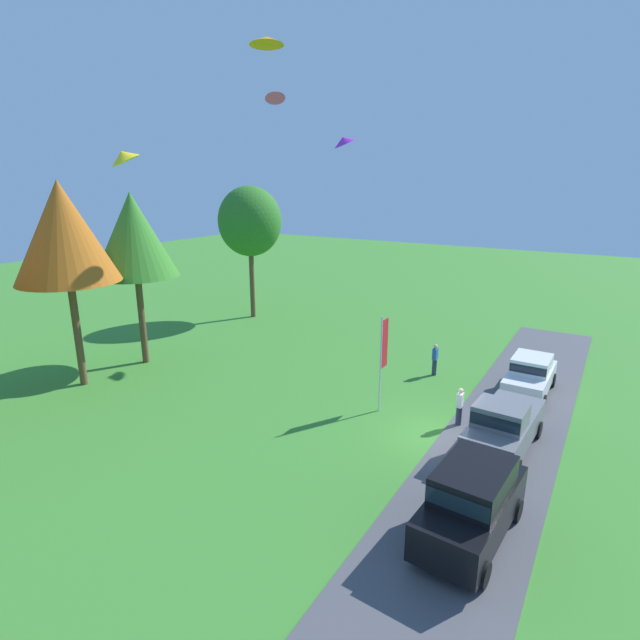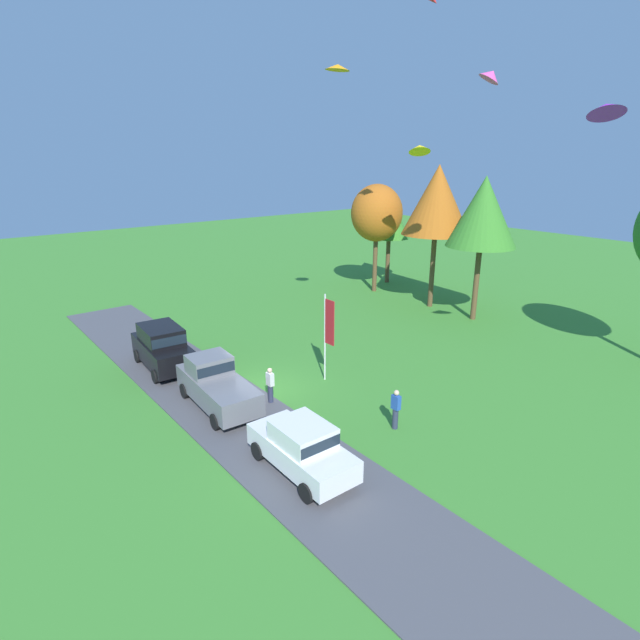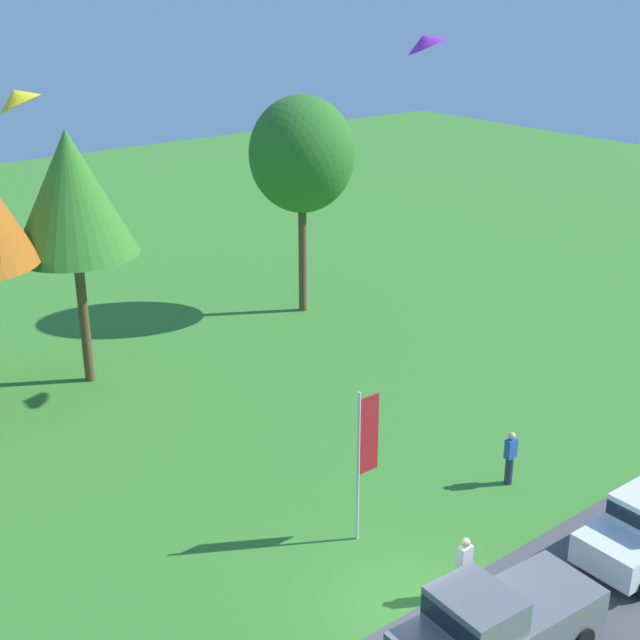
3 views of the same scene
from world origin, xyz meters
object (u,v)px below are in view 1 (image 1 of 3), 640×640
(car_pickup_near_entrance, at_px, (503,426))
(car_sedan_by_flagpole, at_px, (530,374))
(tree_center_back, at_px, (250,222))
(kite_delta_low_drifter, at_px, (344,140))
(person_watching_sky, at_px, (459,407))
(kite_delta_over_trees, at_px, (266,41))
(car_suv_far_end, at_px, (472,500))
(flag_banner, at_px, (383,350))
(kite_delta_high_right, at_px, (275,95))
(tree_lone_near, at_px, (63,233))
(tree_far_left, at_px, (134,235))
(kite_delta_near_flag, at_px, (124,156))
(person_beside_suv, at_px, (435,359))

(car_pickup_near_entrance, xyz_separation_m, car_sedan_by_flagpole, (6.24, 0.03, -0.07))
(tree_center_back, height_order, kite_delta_low_drifter, kite_delta_low_drifter)
(person_watching_sky, xyz_separation_m, kite_delta_over_trees, (-3.59, 6.82, 13.81))
(kite_delta_low_drifter, bearing_deg, car_suv_far_end, -140.17)
(person_watching_sky, distance_m, flag_banner, 3.96)
(kite_delta_high_right, height_order, kite_delta_low_drifter, kite_delta_high_right)
(flag_banner, relative_size, kite_delta_high_right, 4.34)
(person_watching_sky, xyz_separation_m, flag_banner, (-0.17, 3.46, 1.91))
(tree_lone_near, xyz_separation_m, tree_far_left, (3.80, -0.12, -0.48))
(tree_center_back, bearing_deg, kite_delta_high_right, -132.67)
(car_pickup_near_entrance, relative_size, kite_delta_low_drifter, 3.79)
(tree_center_back, relative_size, kite_delta_high_right, 9.48)
(tree_center_back, distance_m, flag_banner, 18.10)
(car_suv_far_end, xyz_separation_m, tree_lone_near, (1.26, 19.78, 6.33))
(tree_center_back, height_order, kite_delta_near_flag, kite_delta_near_flag)
(car_sedan_by_flagpole, distance_m, flag_banner, 7.68)
(car_suv_far_end, xyz_separation_m, car_sedan_by_flagpole, (11.62, 0.27, -0.25))
(car_suv_far_end, relative_size, flag_banner, 1.08)
(person_watching_sky, bearing_deg, car_sedan_by_flagpole, -21.51)
(car_suv_far_end, distance_m, tree_center_back, 26.61)
(kite_delta_near_flag, bearing_deg, tree_lone_near, 107.48)
(person_beside_suv, height_order, kite_delta_near_flag, kite_delta_near_flag)
(person_beside_suv, bearing_deg, car_suv_far_end, -156.83)
(kite_delta_low_drifter, bearing_deg, tree_far_left, 142.56)
(kite_delta_low_drifter, bearing_deg, car_sedan_by_flagpole, -104.43)
(kite_delta_over_trees, height_order, kite_delta_high_right, kite_delta_over_trees)
(tree_lone_near, relative_size, kite_delta_over_trees, 8.13)
(car_sedan_by_flagpole, xyz_separation_m, tree_center_back, (4.29, 20.26, 6.03))
(tree_lone_near, height_order, kite_delta_near_flag, kite_delta_near_flag)
(car_pickup_near_entrance, relative_size, person_beside_suv, 2.99)
(kite_delta_near_flag, height_order, kite_delta_low_drifter, kite_delta_low_drifter)
(person_watching_sky, xyz_separation_m, kite_delta_high_right, (2.41, 10.87, 13.16))
(car_pickup_near_entrance, bearing_deg, tree_far_left, 90.96)
(tree_center_back, bearing_deg, tree_lone_near, -177.02)
(flag_banner, bearing_deg, car_sedan_by_flagpole, -46.48)
(tree_lone_near, bearing_deg, car_suv_far_end, -93.63)
(kite_delta_high_right, distance_m, kite_delta_low_drifter, 6.00)
(tree_far_left, distance_m, kite_delta_high_right, 10.32)
(car_suv_far_end, bearing_deg, tree_lone_near, 86.37)
(person_beside_suv, height_order, tree_lone_near, tree_lone_near)
(person_beside_suv, distance_m, kite_delta_high_right, 15.68)
(person_watching_sky, height_order, kite_delta_near_flag, kite_delta_near_flag)
(car_sedan_by_flagpole, distance_m, kite_delta_near_flag, 21.06)
(kite_delta_over_trees, distance_m, kite_delta_low_drifter, 12.34)
(tree_lone_near, xyz_separation_m, kite_delta_over_trees, (1.79, -10.72, 7.07))
(kite_delta_high_right, bearing_deg, tree_far_left, 121.39)
(flag_banner, xyz_separation_m, kite_delta_near_flag, (-4.14, 10.66, 8.19))
(tree_lone_near, xyz_separation_m, kite_delta_near_flag, (1.08, -3.42, 3.36))
(tree_lone_near, bearing_deg, kite_delta_near_flag, -72.52)
(car_pickup_near_entrance, distance_m, kite_delta_over_trees, 16.36)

